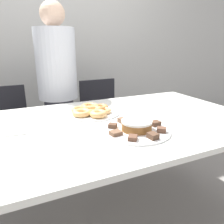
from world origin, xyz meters
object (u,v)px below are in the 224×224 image
office_chair_right (103,125)px  napkin (14,132)px  plate_donuts (93,113)px  person_standing (58,91)px  office_chair_left (8,140)px  frosted_cake (137,125)px  plate_cake (136,131)px

office_chair_right → napkin: office_chair_right is taller
office_chair_right → plate_donuts: bearing=-119.7°
person_standing → napkin: size_ratio=12.65×
office_chair_right → office_chair_left: bearing=177.8°
napkin → plate_donuts: bearing=16.2°
office_chair_left → office_chair_right: size_ratio=1.00×
office_chair_right → frosted_cake: size_ratio=5.30×
office_chair_left → person_standing: bearing=-8.4°
frosted_cake → office_chair_left: bearing=121.5°
person_standing → office_chair_right: person_standing is taller
office_chair_left → frosted_cake: 1.34m
plate_donuts → frosted_cake: bearing=-75.3°
plate_cake → office_chair_left: bearing=121.5°
office_chair_left → office_chair_right: (0.93, -0.00, 0.00)m
person_standing → office_chair_right: size_ratio=1.81×
plate_cake → office_chair_right: bearing=76.6°
office_chair_left → frosted_cake: office_chair_left is taller
person_standing → napkin: 0.87m
person_standing → frosted_cake: size_ratio=9.59×
frosted_cake → plate_cake: bearing=-53.1°
plate_cake → napkin: size_ratio=2.92×
plate_cake → plate_donuts: size_ratio=1.02×
office_chair_left → napkin: size_ratio=6.99×
plate_cake → napkin: (-0.59, 0.25, -0.00)m
office_chair_left → office_chair_right: 0.93m
office_chair_left → plate_cake: bearing=-59.6°
frosted_cake → person_standing: bearing=101.1°
office_chair_left → plate_donuts: office_chair_left is taller
office_chair_right → napkin: 1.25m
person_standing → plate_donuts: (0.10, -0.64, -0.04)m
office_chair_right → plate_donuts: 0.87m
office_chair_left → plate_cake: size_ratio=2.40×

